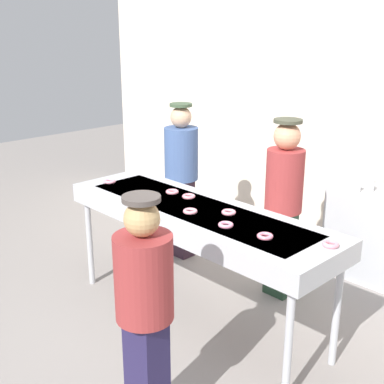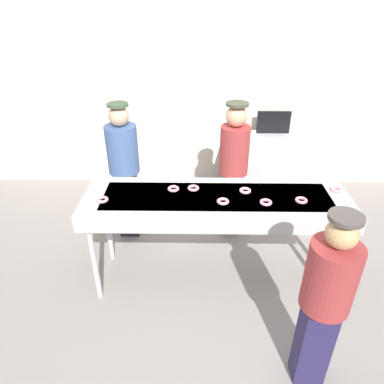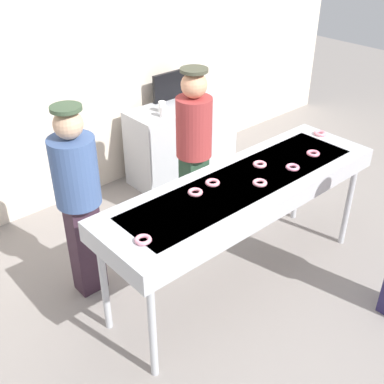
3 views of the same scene
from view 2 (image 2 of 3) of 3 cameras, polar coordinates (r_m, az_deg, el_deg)
name	(u,v)px [view 2 (image 2 of 3)]	position (r m, az deg, el deg)	size (l,w,h in m)	color
ground_plane	(213,277)	(3.97, 3.48, -13.57)	(16.00, 16.00, 0.00)	gray
back_wall	(210,93)	(5.33, 2.98, 15.83)	(8.00, 0.12, 2.86)	beige
fryer_conveyor	(216,204)	(3.39, 3.97, -1.94)	(2.55, 0.76, 1.03)	#B7BABF
strawberry_donut_0	(193,188)	(3.45, 0.22, 0.64)	(0.11, 0.11, 0.03)	pink
strawberry_donut_1	(266,202)	(3.29, 11.92, -1.65)	(0.11, 0.11, 0.03)	pink
strawberry_donut_2	(173,189)	(3.44, -3.04, 0.53)	(0.11, 0.11, 0.03)	pink
strawberry_donut_3	(102,200)	(3.36, -14.39, -1.22)	(0.11, 0.11, 0.03)	pink
strawberry_donut_4	(223,201)	(3.24, 5.05, -1.54)	(0.11, 0.11, 0.03)	pink
strawberry_donut_5	(336,189)	(3.70, 22.39, 0.41)	(0.11, 0.11, 0.03)	pink
strawberry_donut_6	(301,200)	(3.40, 17.35, -1.29)	(0.11, 0.11, 0.03)	pink
strawberry_donut_7	(245,191)	(3.44, 8.64, 0.23)	(0.11, 0.11, 0.03)	pink
worker_baker	(124,164)	(4.15, -11.02, 4.44)	(0.36, 0.36, 1.69)	#33202D
worker_assistant	(234,163)	(4.16, 6.77, 4.66)	(0.34, 0.34, 1.69)	#223E2B
customer_waiting	(325,296)	(2.70, 20.87, -15.59)	(0.35, 0.35, 1.57)	#272049
prep_counter	(271,167)	(5.35, 12.75, 4.02)	(1.36, 0.51, 0.91)	#B7BABF
paper_cup_0	(249,138)	(4.93, 9.19, 8.64)	(0.08, 0.08, 0.12)	white
paper_cup_1	(253,135)	(5.06, 9.88, 9.14)	(0.08, 0.08, 0.12)	white
menu_display	(273,122)	(5.31, 13.09, 10.99)	(0.48, 0.04, 0.33)	black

